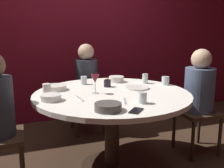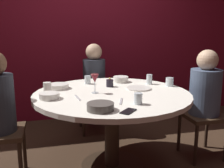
# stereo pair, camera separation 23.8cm
# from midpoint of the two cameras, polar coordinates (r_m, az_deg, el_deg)

# --- Properties ---
(ground_plane) EXTENTS (8.00, 8.00, 0.00)m
(ground_plane) POSITION_cam_midpoint_polar(r_m,az_deg,el_deg) (2.68, -2.67, -17.72)
(ground_plane) COLOR #382619
(back_wall) EXTENTS (6.00, 0.10, 2.60)m
(back_wall) POSITION_cam_midpoint_polar(r_m,az_deg,el_deg) (3.87, -9.82, 11.47)
(back_wall) COLOR maroon
(back_wall) RESTS_ON ground
(dining_table) EXTENTS (1.44, 1.44, 0.75)m
(dining_table) POSITION_cam_midpoint_polar(r_m,az_deg,el_deg) (2.43, -2.81, -5.11)
(dining_table) COLOR silver
(dining_table) RESTS_ON ground
(seated_diner_back) EXTENTS (0.40, 0.40, 1.15)m
(seated_diner_back) POSITION_cam_midpoint_polar(r_m,az_deg,el_deg) (3.32, -7.65, 1.27)
(seated_diner_back) COLOR #3F2D1E
(seated_diner_back) RESTS_ON ground
(seated_diner_right) EXTENTS (0.40, 0.40, 1.13)m
(seated_diner_right) POSITION_cam_midpoint_polar(r_m,az_deg,el_deg) (2.83, 16.37, -1.18)
(seated_diner_right) COLOR #3F2D1E
(seated_diner_right) RESTS_ON ground
(candle_holder) EXTENTS (0.07, 0.07, 0.09)m
(candle_holder) POSITION_cam_midpoint_polar(r_m,az_deg,el_deg) (2.62, -3.63, 0.15)
(candle_holder) COLOR black
(candle_holder) RESTS_ON dining_table
(wine_glass) EXTENTS (0.08, 0.08, 0.18)m
(wine_glass) POSITION_cam_midpoint_polar(r_m,az_deg,el_deg) (2.34, -6.66, 0.93)
(wine_glass) COLOR silver
(wine_glass) RESTS_ON dining_table
(dinner_plate) EXTENTS (0.24, 0.24, 0.01)m
(dinner_plate) POSITION_cam_midpoint_polar(r_m,az_deg,el_deg) (2.55, 2.85, -0.85)
(dinner_plate) COLOR silver
(dinner_plate) RESTS_ON dining_table
(cell_phone) EXTENTS (0.15, 0.15, 0.01)m
(cell_phone) POSITION_cam_midpoint_polar(r_m,az_deg,el_deg) (1.86, 1.66, -5.92)
(cell_phone) COLOR black
(cell_phone) RESTS_ON dining_table
(bowl_serving_large) EXTENTS (0.17, 0.17, 0.05)m
(bowl_serving_large) POSITION_cam_midpoint_polar(r_m,az_deg,el_deg) (2.21, -16.31, -2.91)
(bowl_serving_large) COLOR silver
(bowl_serving_large) RESTS_ON dining_table
(bowl_salad_center) EXTENTS (0.21, 0.21, 0.05)m
(bowl_salad_center) POSITION_cam_midpoint_polar(r_m,az_deg,el_deg) (2.57, -14.89, -0.79)
(bowl_salad_center) COLOR silver
(bowl_salad_center) RESTS_ON dining_table
(bowl_small_white) EXTENTS (0.20, 0.20, 0.05)m
(bowl_small_white) POSITION_cam_midpoint_polar(r_m,az_deg,el_deg) (1.87, -4.54, -5.09)
(bowl_small_white) COLOR #4C4742
(bowl_small_white) RESTS_ON dining_table
(bowl_sauce_side) EXTENTS (0.16, 0.16, 0.06)m
(bowl_sauce_side) POSITION_cam_midpoint_polar(r_m,az_deg,el_deg) (2.86, -1.42, 1.06)
(bowl_sauce_side) COLOR silver
(bowl_sauce_side) RESTS_ON dining_table
(cup_near_candle) EXTENTS (0.07, 0.07, 0.11)m
(cup_near_candle) POSITION_cam_midpoint_polar(r_m,az_deg,el_deg) (2.37, -16.94, -1.25)
(cup_near_candle) COLOR silver
(cup_near_candle) RESTS_ON dining_table
(cup_by_left_diner) EXTENTS (0.07, 0.07, 0.09)m
(cup_by_left_diner) POSITION_cam_midpoint_polar(r_m,az_deg,el_deg) (2.04, 3.44, -3.10)
(cup_by_left_diner) COLOR silver
(cup_by_left_diner) RESTS_ON dining_table
(cup_by_right_diner) EXTENTS (0.08, 0.08, 0.09)m
(cup_by_right_diner) POSITION_cam_midpoint_polar(r_m,az_deg,el_deg) (2.74, 9.24, 0.69)
(cup_by_right_diner) COLOR silver
(cup_by_right_diner) RESTS_ON dining_table
(cup_center_front) EXTENTS (0.07, 0.07, 0.09)m
(cup_center_front) POSITION_cam_midpoint_polar(r_m,az_deg,el_deg) (2.76, -8.68, 0.77)
(cup_center_front) COLOR silver
(cup_center_front) RESTS_ON dining_table
(cup_far_edge) EXTENTS (0.06, 0.06, 0.10)m
(cup_far_edge) POSITION_cam_midpoint_polar(r_m,az_deg,el_deg) (2.79, 4.87, 1.17)
(cup_far_edge) COLOR silver
(cup_far_edge) RESTS_ON dining_table
(fork_near_plate) EXTENTS (0.04, 0.18, 0.01)m
(fork_near_plate) POSITION_cam_midpoint_polar(r_m,az_deg,el_deg) (2.21, -10.20, -3.18)
(fork_near_plate) COLOR #B7B7BC
(fork_near_plate) RESTS_ON dining_table
(knife_near_plate) EXTENTS (0.07, 0.18, 0.01)m
(knife_near_plate) POSITION_cam_midpoint_polar(r_m,az_deg,el_deg) (2.11, -0.27, -3.76)
(knife_near_plate) COLOR #B7B7BC
(knife_near_plate) RESTS_ON dining_table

